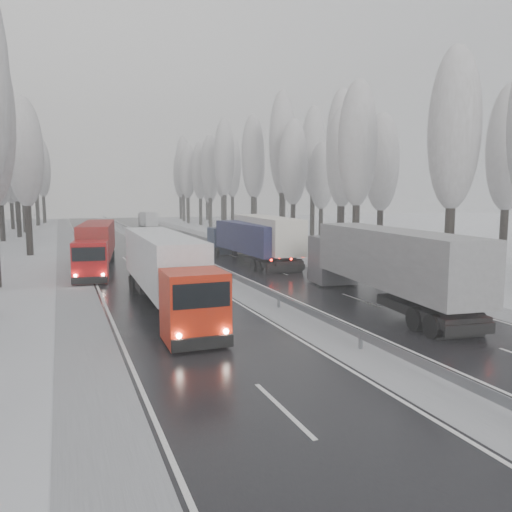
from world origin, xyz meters
TOP-DOWN VIEW (x-y plane):
  - ground at (0.00, 0.00)m, footprint 260.00×260.00m
  - carriageway_right at (5.25, 30.00)m, footprint 7.50×200.00m
  - carriageway_left at (-5.25, 30.00)m, footprint 7.50×200.00m
  - median_slush at (0.00, 30.00)m, footprint 3.00×200.00m
  - shoulder_right at (10.20, 30.00)m, footprint 2.40×200.00m
  - shoulder_left at (-10.20, 30.00)m, footprint 2.40×200.00m
  - median_guardrail at (0.00, 29.99)m, footprint 0.12×200.00m
  - tree_16 at (15.04, 15.67)m, footprint 3.60×3.60m
  - tree_17 at (24.68, 19.67)m, footprint 3.60×3.60m
  - tree_18 at (14.51, 27.03)m, footprint 3.60×3.60m
  - tree_19 at (20.02, 31.03)m, footprint 3.60×3.60m
  - tree_20 at (17.90, 35.17)m, footprint 3.60×3.60m
  - tree_21 at (20.12, 39.17)m, footprint 3.60×3.60m
  - tree_22 at (17.02, 45.60)m, footprint 3.60×3.60m
  - tree_23 at (23.31, 49.60)m, footprint 3.60×3.60m
  - tree_24 at (17.90, 51.02)m, footprint 3.60×3.60m
  - tree_25 at (24.81, 55.02)m, footprint 3.60×3.60m
  - tree_26 at (17.56, 61.27)m, footprint 3.60×3.60m
  - tree_27 at (24.72, 65.27)m, footprint 3.60×3.60m
  - tree_28 at (16.34, 71.95)m, footprint 3.60×3.60m
  - tree_29 at (23.71, 75.95)m, footprint 3.60×3.60m
  - tree_30 at (16.56, 81.70)m, footprint 3.60×3.60m
  - tree_31 at (22.48, 85.70)m, footprint 3.60×3.60m
  - tree_32 at (16.63, 89.21)m, footprint 3.60×3.60m
  - tree_33 at (19.77, 93.21)m, footprint 3.60×3.60m
  - tree_34 at (15.73, 96.32)m, footprint 3.60×3.60m
  - tree_35 at (24.94, 100.32)m, footprint 3.60×3.60m
  - tree_36 at (17.04, 106.16)m, footprint 3.60×3.60m
  - tree_37 at (24.02, 110.16)m, footprint 3.60×3.60m
  - tree_38 at (18.73, 116.73)m, footprint 3.60×3.60m
  - tree_39 at (21.55, 120.73)m, footprint 3.60×3.60m
  - tree_62 at (-13.94, 43.73)m, footprint 3.60×3.60m
  - tree_68 at (-16.58, 69.11)m, footprint 3.60×3.60m
  - tree_70 at (-16.33, 79.19)m, footprint 3.60×3.60m
  - tree_72 at (-18.93, 88.54)m, footprint 3.60×3.60m
  - tree_74 at (-15.07, 99.33)m, footprint 3.60×3.60m
  - tree_76 at (-14.05, 108.72)m, footprint 3.60×3.60m
  - tree_77 at (-19.66, 112.72)m, footprint 3.60×3.60m
  - tree_78 at (-17.56, 115.31)m, footprint 3.60×3.60m
  - tree_79 at (-20.33, 119.31)m, footprint 3.60×3.60m
  - truck_grey_tarp at (5.62, 10.66)m, footprint 4.64×16.95m
  - truck_blue_box at (4.65, 30.03)m, footprint 2.58×14.41m
  - truck_cream_box at (6.36, 29.87)m, footprint 4.19×16.69m
  - box_truck_distant at (5.34, 87.55)m, footprint 2.77×7.86m
  - truck_red_white at (-5.86, 13.77)m, footprint 2.78×15.73m
  - truck_red_red at (-8.19, 30.55)m, footprint 4.33×15.09m

SIDE VIEW (x-z plane):
  - ground at x=0.00m, z-range 0.00..0.00m
  - carriageway_right at x=5.25m, z-range 0.00..0.03m
  - carriageway_left at x=-5.25m, z-range 0.00..0.03m
  - median_slush at x=0.00m, z-range 0.00..0.04m
  - shoulder_right at x=10.20m, z-range 0.00..0.04m
  - shoulder_left at x=-10.20m, z-range 0.00..0.04m
  - median_guardrail at x=0.00m, z-range 0.22..0.98m
  - box_truck_distant at x=5.34m, z-range 0.03..2.92m
  - truck_blue_box at x=4.65m, z-range 0.31..3.99m
  - truck_red_red at x=-8.19m, z-range 0.32..4.16m
  - truck_red_white at x=-5.86m, z-range 0.34..4.36m
  - truck_cream_box at x=6.36m, z-range 0.35..4.60m
  - truck_grey_tarp at x=5.62m, z-range 0.36..4.67m
  - tree_23 at x=23.31m, z-range 1.99..15.54m
  - tree_77 at x=-19.66m, z-range 2.10..16.42m
  - tree_33 at x=19.77m, z-range 2.10..16.42m
  - tree_19 at x=20.02m, z-range 2.13..16.70m
  - tree_72 at x=-18.93m, z-range 2.21..17.31m
  - tree_17 at x=24.68m, z-range 2.27..17.80m
  - tree_20 at x=17.90m, z-range 2.29..18.00m
  - tree_22 at x=17.02m, z-range 2.31..18.17m
  - tree_62 at x=-13.94m, z-range 2.34..18.38m
  - tree_39 at x=21.55m, z-range 2.36..18.54m
  - tree_37 at x=24.02m, z-range 2.38..18.75m
  - tree_16 at x=15.04m, z-range 2.40..18.93m
  - tree_18 at x=14.51m, z-range 2.41..18.99m
  - tree_68 at x=-16.58m, z-range 2.42..19.07m
  - tree_79 at x=-20.33m, z-range 2.48..19.54m
  - tree_70 at x=-16.33m, z-range 2.48..19.57m
  - tree_32 at x=16.63m, z-range 2.51..19.85m
  - tree_27 at x=24.72m, z-range 2.55..20.17m
  - tree_34 at x=15.73m, z-range 2.55..20.19m
  - tree_30 at x=16.56m, z-range 2.59..20.45m
  - tree_38 at x=18.73m, z-range 2.60..20.58m
  - tree_29 at x=23.71m, z-range 2.62..20.73m
  - tree_35 at x=24.94m, z-range 2.64..20.89m
  - tree_76 at x=-14.05m, z-range 2.68..21.23m
  - tree_31 at x=22.48m, z-range 2.68..21.26m
  - tree_21 at x=20.12m, z-range 2.69..21.31m
  - tree_26 at x=17.56m, z-range 2.71..21.49m
  - tree_25 at x=24.81m, z-range 2.80..22.24m
  - tree_78 at x=-17.56m, z-range 2.81..22.37m
  - tree_28 at x=16.34m, z-range 2.82..22.45m
  - tree_74 at x=-15.07m, z-range 2.83..22.52m
  - tree_36 at x=17.04m, z-range 2.91..23.13m
  - tree_24 at x=17.90m, z-range 2.94..23.43m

